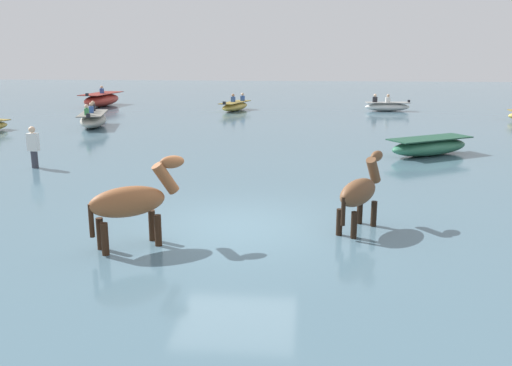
{
  "coord_description": "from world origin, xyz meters",
  "views": [
    {
      "loc": [
        1.39,
        -10.56,
        3.86
      ],
      "look_at": [
        0.25,
        1.73,
        0.85
      ],
      "focal_mm": 38.36,
      "sensor_mm": 36.0,
      "label": 1
    }
  ],
  "objects_px": {
    "boat_far_inshore": "(93,120)",
    "boat_near_port": "(387,106)",
    "boat_distant_west": "(235,106)",
    "person_spectator_far": "(34,151)",
    "boat_mid_channel": "(429,147)",
    "horse_trailing_chestnut": "(132,204)",
    "horse_lead_bay": "(360,194)",
    "boat_far_offshore": "(102,100)"
  },
  "relations": [
    {
      "from": "boat_near_port",
      "to": "boat_far_offshore",
      "type": "xyz_separation_m",
      "value": [
        -17.95,
        1.34,
        0.14
      ]
    },
    {
      "from": "horse_lead_bay",
      "to": "boat_far_inshore",
      "type": "xyz_separation_m",
      "value": [
        -11.05,
        14.2,
        -0.4
      ]
    },
    {
      "from": "boat_far_offshore",
      "to": "horse_lead_bay",
      "type": "bearing_deg",
      "value": -59.11
    },
    {
      "from": "boat_mid_channel",
      "to": "boat_distant_west",
      "type": "distance_m",
      "value": 15.97
    },
    {
      "from": "boat_distant_west",
      "to": "person_spectator_far",
      "type": "xyz_separation_m",
      "value": [
        -3.99,
        -16.76,
        0.24
      ]
    },
    {
      "from": "boat_mid_channel",
      "to": "person_spectator_far",
      "type": "distance_m",
      "value": 12.89
    },
    {
      "from": "horse_trailing_chestnut",
      "to": "boat_distant_west",
      "type": "height_order",
      "value": "horse_trailing_chestnut"
    },
    {
      "from": "horse_lead_bay",
      "to": "boat_near_port",
      "type": "relative_size",
      "value": 0.69
    },
    {
      "from": "boat_far_offshore",
      "to": "boat_distant_west",
      "type": "bearing_deg",
      "value": -12.62
    },
    {
      "from": "horse_trailing_chestnut",
      "to": "boat_far_offshore",
      "type": "relative_size",
      "value": 0.49
    },
    {
      "from": "boat_far_inshore",
      "to": "boat_distant_west",
      "type": "bearing_deg",
      "value": 53.37
    },
    {
      "from": "boat_distant_west",
      "to": "person_spectator_far",
      "type": "bearing_deg",
      "value": -103.4
    },
    {
      "from": "horse_trailing_chestnut",
      "to": "boat_mid_channel",
      "type": "xyz_separation_m",
      "value": [
        7.31,
        9.71,
        -0.51
      ]
    },
    {
      "from": "boat_mid_channel",
      "to": "boat_distant_west",
      "type": "bearing_deg",
      "value": 122.07
    },
    {
      "from": "horse_lead_bay",
      "to": "horse_trailing_chestnut",
      "type": "height_order",
      "value": "horse_trailing_chestnut"
    },
    {
      "from": "boat_distant_west",
      "to": "person_spectator_far",
      "type": "distance_m",
      "value": 17.23
    },
    {
      "from": "horse_trailing_chestnut",
      "to": "boat_near_port",
      "type": "xyz_separation_m",
      "value": [
        7.85,
        23.9,
        -0.54
      ]
    },
    {
      "from": "horse_trailing_chestnut",
      "to": "boat_far_offshore",
      "type": "height_order",
      "value": "horse_trailing_chestnut"
    },
    {
      "from": "horse_lead_bay",
      "to": "boat_near_port",
      "type": "height_order",
      "value": "horse_lead_bay"
    },
    {
      "from": "person_spectator_far",
      "to": "boat_far_inshore",
      "type": "bearing_deg",
      "value": 100.67
    },
    {
      "from": "horse_lead_bay",
      "to": "boat_distant_west",
      "type": "xyz_separation_m",
      "value": [
        -5.34,
        21.87,
        -0.47
      ]
    },
    {
      "from": "boat_near_port",
      "to": "boat_far_inshore",
      "type": "height_order",
      "value": "boat_far_inshore"
    },
    {
      "from": "horse_trailing_chestnut",
      "to": "boat_mid_channel",
      "type": "distance_m",
      "value": 12.17
    },
    {
      "from": "horse_trailing_chestnut",
      "to": "person_spectator_far",
      "type": "relative_size",
      "value": 1.21
    },
    {
      "from": "boat_far_inshore",
      "to": "boat_near_port",
      "type": "bearing_deg",
      "value": 29.53
    },
    {
      "from": "boat_distant_west",
      "to": "boat_near_port",
      "type": "bearing_deg",
      "value": 4.2
    },
    {
      "from": "horse_lead_bay",
      "to": "person_spectator_far",
      "type": "height_order",
      "value": "horse_lead_bay"
    },
    {
      "from": "horse_lead_bay",
      "to": "boat_far_offshore",
      "type": "distance_m",
      "value": 27.82
    },
    {
      "from": "boat_distant_west",
      "to": "boat_near_port",
      "type": "xyz_separation_m",
      "value": [
        9.01,
        0.66,
        -0.0
      ]
    },
    {
      "from": "horse_trailing_chestnut",
      "to": "boat_far_offshore",
      "type": "distance_m",
      "value": 27.19
    },
    {
      "from": "boat_distant_west",
      "to": "horse_lead_bay",
      "type": "bearing_deg",
      "value": -76.27
    },
    {
      "from": "horse_trailing_chestnut",
      "to": "boat_mid_channel",
      "type": "relative_size",
      "value": 0.61
    },
    {
      "from": "boat_far_inshore",
      "to": "person_spectator_far",
      "type": "xyz_separation_m",
      "value": [
        1.71,
        -9.09,
        0.17
      ]
    },
    {
      "from": "horse_trailing_chestnut",
      "to": "boat_distant_west",
      "type": "distance_m",
      "value": 23.28
    },
    {
      "from": "boat_mid_channel",
      "to": "boat_far_inshore",
      "type": "height_order",
      "value": "boat_far_inshore"
    },
    {
      "from": "boat_mid_channel",
      "to": "person_spectator_far",
      "type": "bearing_deg",
      "value": -165.49
    },
    {
      "from": "horse_trailing_chestnut",
      "to": "boat_far_inshore",
      "type": "xyz_separation_m",
      "value": [
        -6.87,
        15.57,
        -0.47
      ]
    },
    {
      "from": "boat_far_inshore",
      "to": "boat_mid_channel",
      "type": "bearing_deg",
      "value": -22.44
    },
    {
      "from": "horse_trailing_chestnut",
      "to": "person_spectator_far",
      "type": "height_order",
      "value": "horse_trailing_chestnut"
    },
    {
      "from": "horse_lead_bay",
      "to": "boat_mid_channel",
      "type": "xyz_separation_m",
      "value": [
        3.14,
        8.34,
        -0.44
      ]
    },
    {
      "from": "horse_trailing_chestnut",
      "to": "boat_near_port",
      "type": "distance_m",
      "value": 25.16
    },
    {
      "from": "boat_far_inshore",
      "to": "boat_far_offshore",
      "type": "height_order",
      "value": "boat_far_offshore"
    }
  ]
}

